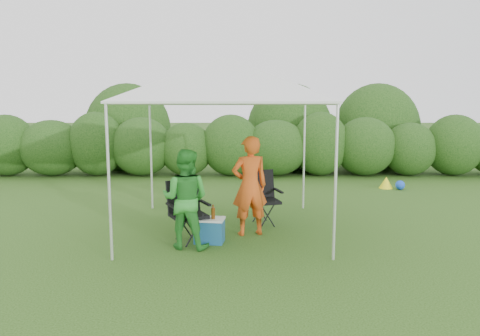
{
  "coord_description": "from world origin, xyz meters",
  "views": [
    {
      "loc": [
        0.21,
        -7.09,
        2.17
      ],
      "look_at": [
        0.24,
        0.4,
        1.05
      ],
      "focal_mm": 35.0,
      "sensor_mm": 36.0,
      "label": 1
    }
  ],
  "objects_px": {
    "cooler": "(209,230)",
    "canopy": "(225,80)",
    "chair_left": "(186,207)",
    "chair_right": "(262,194)",
    "man": "(250,186)",
    "woman": "(185,199)"
  },
  "relations": [
    {
      "from": "cooler",
      "to": "canopy",
      "type": "bearing_deg",
      "value": 80.48
    },
    {
      "from": "chair_left",
      "to": "cooler",
      "type": "xyz_separation_m",
      "value": [
        0.36,
        -0.11,
        -0.33
      ]
    },
    {
      "from": "chair_right",
      "to": "chair_left",
      "type": "xyz_separation_m",
      "value": [
        -1.21,
        -1.01,
        0.0
      ]
    },
    {
      "from": "man",
      "to": "cooler",
      "type": "bearing_deg",
      "value": 19.63
    },
    {
      "from": "canopy",
      "to": "cooler",
      "type": "bearing_deg",
      "value": -107.54
    },
    {
      "from": "canopy",
      "to": "man",
      "type": "height_order",
      "value": "canopy"
    },
    {
      "from": "canopy",
      "to": "woman",
      "type": "xyz_separation_m",
      "value": [
        -0.56,
        -0.96,
        -1.74
      ]
    },
    {
      "from": "canopy",
      "to": "chair_left",
      "type": "bearing_deg",
      "value": -133.54
    },
    {
      "from": "chair_left",
      "to": "woman",
      "type": "relative_size",
      "value": 0.64
    },
    {
      "from": "chair_left",
      "to": "cooler",
      "type": "distance_m",
      "value": 0.5
    },
    {
      "from": "chair_left",
      "to": "man",
      "type": "xyz_separation_m",
      "value": [
        0.97,
        0.31,
        0.27
      ]
    },
    {
      "from": "chair_left",
      "to": "cooler",
      "type": "relative_size",
      "value": 1.89
    },
    {
      "from": "chair_right",
      "to": "chair_left",
      "type": "relative_size",
      "value": 0.99
    },
    {
      "from": "cooler",
      "to": "woman",
      "type": "bearing_deg",
      "value": -135.95
    },
    {
      "from": "chair_left",
      "to": "cooler",
      "type": "bearing_deg",
      "value": -43.17
    },
    {
      "from": "chair_right",
      "to": "cooler",
      "type": "relative_size",
      "value": 1.88
    },
    {
      "from": "chair_right",
      "to": "woman",
      "type": "height_order",
      "value": "woman"
    },
    {
      "from": "chair_right",
      "to": "woman",
      "type": "xyz_separation_m",
      "value": [
        -1.18,
        -1.36,
        0.2
      ]
    },
    {
      "from": "chair_left",
      "to": "woman",
      "type": "distance_m",
      "value": 0.4
    },
    {
      "from": "chair_right",
      "to": "chair_left",
      "type": "height_order",
      "value": "chair_left"
    },
    {
      "from": "woman",
      "to": "chair_right",
      "type": "bearing_deg",
      "value": -119.54
    },
    {
      "from": "chair_right",
      "to": "man",
      "type": "distance_m",
      "value": 0.79
    }
  ]
}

